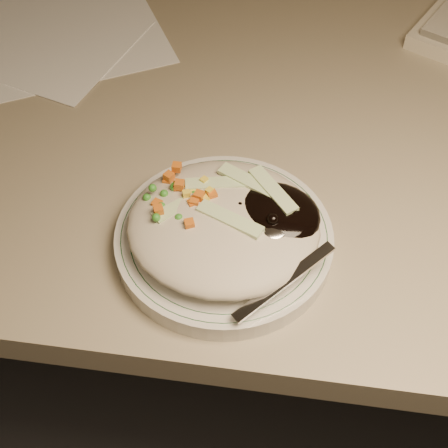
# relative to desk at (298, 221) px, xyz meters

# --- Properties ---
(desk) EXTENTS (1.40, 0.70, 0.74)m
(desk) POSITION_rel_desk_xyz_m (0.00, 0.00, 0.00)
(desk) COLOR gray
(desk) RESTS_ON ground
(plate) EXTENTS (0.22, 0.22, 0.02)m
(plate) POSITION_rel_desk_xyz_m (-0.08, -0.21, 0.21)
(plate) COLOR silver
(plate) RESTS_ON desk
(plate_rim) EXTENTS (0.21, 0.21, 0.00)m
(plate_rim) POSITION_rel_desk_xyz_m (-0.08, -0.21, 0.22)
(plate_rim) COLOR #144723
(plate_rim) RESTS_ON plate
(meal) EXTENTS (0.21, 0.19, 0.05)m
(meal) POSITION_rel_desk_xyz_m (-0.08, -0.21, 0.24)
(meal) COLOR #B5AC93
(meal) RESTS_ON plate
(papers) EXTENTS (0.40, 0.33, 0.00)m
(papers) POSITION_rel_desk_xyz_m (-0.39, 0.12, 0.20)
(papers) COLOR white
(papers) RESTS_ON desk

